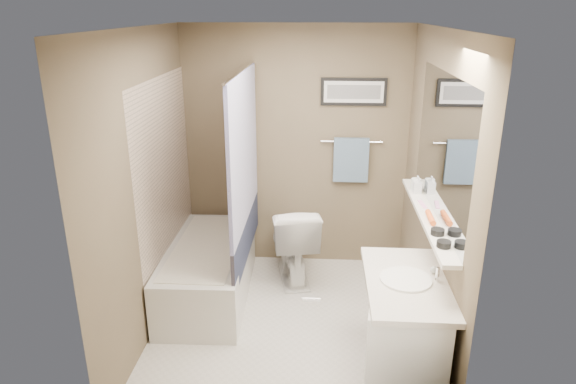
# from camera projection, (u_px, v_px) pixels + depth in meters

# --- Properties ---
(ground) EXTENTS (2.50, 2.50, 0.00)m
(ground) POSITION_uv_depth(u_px,v_px,m) (287.00, 326.00, 4.32)
(ground) COLOR beige
(ground) RESTS_ON ground
(ceiling) EXTENTS (2.20, 2.50, 0.04)m
(ceiling) POSITION_uv_depth(u_px,v_px,m) (287.00, 31.00, 3.51)
(ceiling) COLOR white
(ceiling) RESTS_ON wall_back
(wall_back) EXTENTS (2.20, 0.04, 2.40)m
(wall_back) POSITION_uv_depth(u_px,v_px,m) (295.00, 150.00, 5.06)
(wall_back) COLOR brown
(wall_back) RESTS_ON ground
(wall_front) EXTENTS (2.20, 0.04, 2.40)m
(wall_front) POSITION_uv_depth(u_px,v_px,m) (271.00, 270.00, 2.76)
(wall_front) COLOR brown
(wall_front) RESTS_ON ground
(wall_left) EXTENTS (0.04, 2.50, 2.40)m
(wall_left) POSITION_uv_depth(u_px,v_px,m) (148.00, 189.00, 3.98)
(wall_left) COLOR brown
(wall_left) RESTS_ON ground
(wall_right) EXTENTS (0.04, 2.50, 2.40)m
(wall_right) POSITION_uv_depth(u_px,v_px,m) (430.00, 196.00, 3.84)
(wall_right) COLOR brown
(wall_right) RESTS_ON ground
(tile_surround) EXTENTS (0.02, 1.55, 2.00)m
(tile_surround) POSITION_uv_depth(u_px,v_px,m) (167.00, 192.00, 4.52)
(tile_surround) COLOR #C3AB94
(tile_surround) RESTS_ON wall_left
(curtain_rod) EXTENTS (0.02, 1.55, 0.02)m
(curtain_rod) POSITION_uv_depth(u_px,v_px,m) (241.00, 71.00, 4.12)
(curtain_rod) COLOR silver
(curtain_rod) RESTS_ON wall_left
(curtain_upper) EXTENTS (0.03, 1.45, 1.28)m
(curtain_upper) POSITION_uv_depth(u_px,v_px,m) (244.00, 149.00, 4.34)
(curtain_upper) COLOR silver
(curtain_upper) RESTS_ON curtain_rod
(curtain_lower) EXTENTS (0.03, 1.45, 0.36)m
(curtain_lower) POSITION_uv_depth(u_px,v_px,m) (246.00, 237.00, 4.61)
(curtain_lower) COLOR #242B44
(curtain_lower) RESTS_ON curtain_rod
(mirror) EXTENTS (0.02, 1.60, 1.00)m
(mirror) POSITION_uv_depth(u_px,v_px,m) (442.00, 147.00, 3.56)
(mirror) COLOR silver
(mirror) RESTS_ON wall_right
(shelf) EXTENTS (0.12, 1.60, 0.03)m
(shelf) POSITION_uv_depth(u_px,v_px,m) (427.00, 216.00, 3.74)
(shelf) COLOR silver
(shelf) RESTS_ON wall_right
(towel_bar) EXTENTS (0.60, 0.02, 0.02)m
(towel_bar) POSITION_uv_depth(u_px,v_px,m) (352.00, 142.00, 4.98)
(towel_bar) COLOR silver
(towel_bar) RESTS_ON wall_back
(towel) EXTENTS (0.34, 0.05, 0.44)m
(towel) POSITION_uv_depth(u_px,v_px,m) (351.00, 160.00, 5.02)
(towel) COLOR #80A1BA
(towel) RESTS_ON towel_bar
(art_frame) EXTENTS (0.62, 0.02, 0.26)m
(art_frame) POSITION_uv_depth(u_px,v_px,m) (354.00, 92.00, 4.84)
(art_frame) COLOR black
(art_frame) RESTS_ON wall_back
(art_mat) EXTENTS (0.56, 0.00, 0.20)m
(art_mat) POSITION_uv_depth(u_px,v_px,m) (354.00, 92.00, 4.82)
(art_mat) COLOR white
(art_mat) RESTS_ON art_frame
(art_image) EXTENTS (0.50, 0.00, 0.13)m
(art_image) POSITION_uv_depth(u_px,v_px,m) (354.00, 92.00, 4.82)
(art_image) COLOR #595959
(art_image) RESTS_ON art_mat
(door) EXTENTS (0.80, 0.02, 2.00)m
(door) POSITION_uv_depth(u_px,v_px,m) (372.00, 307.00, 2.78)
(door) COLOR silver
(door) RESTS_ON wall_front
(door_handle) EXTENTS (0.10, 0.02, 0.02)m
(door_handle) POSITION_uv_depth(u_px,v_px,m) (312.00, 300.00, 2.85)
(door_handle) COLOR silver
(door_handle) RESTS_ON door
(bathtub) EXTENTS (0.74, 1.52, 0.50)m
(bathtub) POSITION_uv_depth(u_px,v_px,m) (209.00, 271.00, 4.70)
(bathtub) COLOR silver
(bathtub) RESTS_ON ground
(tub_rim) EXTENTS (0.56, 1.36, 0.02)m
(tub_rim) POSITION_uv_depth(u_px,v_px,m) (207.00, 247.00, 4.62)
(tub_rim) COLOR beige
(tub_rim) RESTS_ON bathtub
(toilet) EXTENTS (0.58, 0.84, 0.78)m
(toilet) POSITION_uv_depth(u_px,v_px,m) (293.00, 241.00, 4.97)
(toilet) COLOR white
(toilet) RESTS_ON ground
(vanity) EXTENTS (0.59, 0.95, 0.80)m
(vanity) POSITION_uv_depth(u_px,v_px,m) (404.00, 337.00, 3.52)
(vanity) COLOR white
(vanity) RESTS_ON ground
(countertop) EXTENTS (0.54, 0.96, 0.04)m
(countertop) POSITION_uv_depth(u_px,v_px,m) (407.00, 283.00, 3.38)
(countertop) COLOR silver
(countertop) RESTS_ON vanity
(sink_basin) EXTENTS (0.34, 0.34, 0.01)m
(sink_basin) POSITION_uv_depth(u_px,v_px,m) (406.00, 279.00, 3.37)
(sink_basin) COLOR white
(sink_basin) RESTS_ON countertop
(faucet_spout) EXTENTS (0.02, 0.02, 0.10)m
(faucet_spout) POSITION_uv_depth(u_px,v_px,m) (437.00, 274.00, 3.34)
(faucet_spout) COLOR white
(faucet_spout) RESTS_ON countertop
(faucet_knob) EXTENTS (0.05, 0.05, 0.05)m
(faucet_knob) POSITION_uv_depth(u_px,v_px,m) (434.00, 270.00, 3.44)
(faucet_knob) COLOR silver
(faucet_knob) RESTS_ON countertop
(candle_bowl_near) EXTENTS (0.09, 0.09, 0.04)m
(candle_bowl_near) POSITION_uv_depth(u_px,v_px,m) (444.00, 244.00, 3.21)
(candle_bowl_near) COLOR black
(candle_bowl_near) RESTS_ON shelf
(candle_bowl_far) EXTENTS (0.09, 0.09, 0.04)m
(candle_bowl_far) POSITION_uv_depth(u_px,v_px,m) (438.00, 232.00, 3.38)
(candle_bowl_far) COLOR black
(candle_bowl_far) RESTS_ON shelf
(hair_brush_front) EXTENTS (0.04, 0.22, 0.04)m
(hair_brush_front) POSITION_uv_depth(u_px,v_px,m) (430.00, 217.00, 3.61)
(hair_brush_front) COLOR #E65A20
(hair_brush_front) RESTS_ON shelf
(pink_comb) EXTENTS (0.05, 0.16, 0.01)m
(pink_comb) POSITION_uv_depth(u_px,v_px,m) (422.00, 204.00, 3.90)
(pink_comb) COLOR #FE9BCD
(pink_comb) RESTS_ON shelf
(glass_jar) EXTENTS (0.08, 0.08, 0.10)m
(glass_jar) POSITION_uv_depth(u_px,v_px,m) (416.00, 185.00, 4.19)
(glass_jar) COLOR silver
(glass_jar) RESTS_ON shelf
(soap_bottle) EXTENTS (0.07, 0.07, 0.14)m
(soap_bottle) POSITION_uv_depth(u_px,v_px,m) (417.00, 185.00, 4.13)
(soap_bottle) COLOR #999999
(soap_bottle) RESTS_ON shelf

